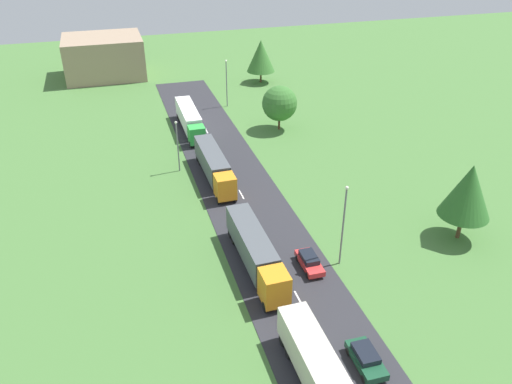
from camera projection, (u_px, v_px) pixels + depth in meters
road at (302, 306)px, 46.77m from camera, size 10.00×140.00×0.06m
lane_marking_centre at (315, 329)px, 44.22m from camera, size 0.16×123.00×0.01m
truck_lead at (325, 383)px, 36.80m from camera, size 2.59×14.22×3.48m
truck_second at (256, 251)px, 50.63m from camera, size 2.67×13.86×3.58m
truck_third at (214, 165)px, 67.28m from camera, size 2.64×14.15×3.56m
truck_fourth at (190, 119)px, 81.84m from camera, size 2.58×14.33×3.48m
car_second at (366, 358)px, 40.38m from camera, size 1.98×4.24×1.44m
car_third at (309, 261)px, 51.31m from camera, size 1.78×4.31×1.44m
lamppost_second at (343, 222)px, 49.87m from camera, size 0.36×0.36×9.10m
lamppost_third at (178, 143)px, 68.40m from camera, size 0.36×0.36×7.33m
lamppost_fourth at (227, 81)px, 90.45m from camera, size 0.36×0.36×8.49m
tree_oak at (261, 56)px, 102.42m from camera, size 5.71×5.71×8.62m
tree_birch at (280, 103)px, 81.18m from camera, size 5.65×5.65×7.26m
tree_maple at (468, 191)px, 53.48m from camera, size 5.46×5.46×8.97m
distant_building at (104, 57)px, 106.97m from camera, size 15.95×13.72×8.26m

